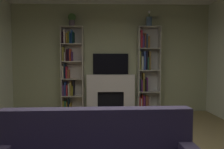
# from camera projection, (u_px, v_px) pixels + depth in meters

# --- Properties ---
(wall_back_accent) EXTENTS (5.37, 0.06, 2.87)m
(wall_back_accent) POSITION_uv_depth(u_px,v_px,m) (111.00, 59.00, 5.78)
(wall_back_accent) COLOR tan
(wall_back_accent) RESTS_ON ground_plane
(fireplace) EXTENTS (1.37, 0.48, 1.01)m
(fireplace) POSITION_uv_depth(u_px,v_px,m) (111.00, 93.00, 5.71)
(fireplace) COLOR white
(fireplace) RESTS_ON ground_plane
(tv) EXTENTS (0.94, 0.06, 0.55)m
(tv) POSITION_uv_depth(u_px,v_px,m) (111.00, 64.00, 5.73)
(tv) COLOR black
(tv) RESTS_ON fireplace
(bookshelf_left) EXTENTS (0.57, 0.30, 2.26)m
(bookshelf_left) POSITION_uv_depth(u_px,v_px,m) (70.00, 70.00, 5.64)
(bookshelf_left) COLOR beige
(bookshelf_left) RESTS_ON ground_plane
(bookshelf_right) EXTENTS (0.57, 0.33, 2.26)m
(bookshelf_right) POSITION_uv_depth(u_px,v_px,m) (146.00, 72.00, 5.66)
(bookshelf_right) COLOR beige
(bookshelf_right) RESTS_ON ground_plane
(potted_plant) EXTENTS (0.20, 0.20, 0.34)m
(potted_plant) POSITION_uv_depth(u_px,v_px,m) (72.00, 19.00, 5.52)
(potted_plant) COLOR #554854
(potted_plant) RESTS_ON bookshelf_left
(vase_with_flowers) EXTENTS (0.15, 0.15, 0.42)m
(vase_with_flowers) POSITION_uv_depth(u_px,v_px,m) (149.00, 21.00, 5.56)
(vase_with_flowers) COLOR slate
(vase_with_flowers) RESTS_ON bookshelf_right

